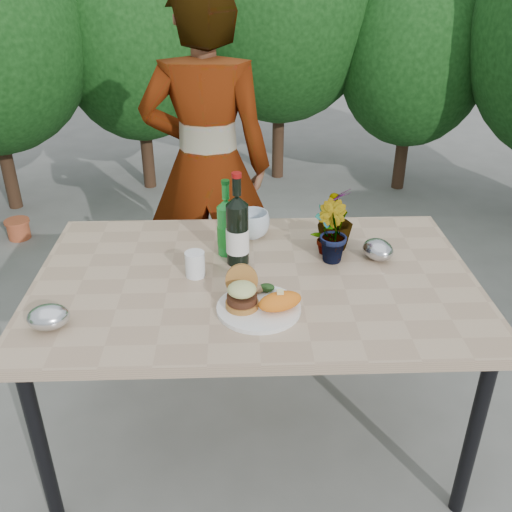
{
  "coord_description": "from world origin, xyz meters",
  "views": [
    {
      "loc": [
        -0.06,
        -1.78,
        1.81
      ],
      "look_at": [
        0.0,
        -0.08,
        0.88
      ],
      "focal_mm": 40.0,
      "sensor_mm": 36.0,
      "label": 1
    }
  ],
  "objects_px": {
    "patio_table": "(255,290)",
    "dinner_plate": "(259,308)",
    "wine_bottle": "(237,231)",
    "person": "(207,167)"
  },
  "relations": [
    {
      "from": "dinner_plate",
      "to": "person",
      "type": "xyz_separation_m",
      "value": [
        -0.21,
        1.08,
        0.1
      ]
    },
    {
      "from": "dinner_plate",
      "to": "wine_bottle",
      "type": "xyz_separation_m",
      "value": [
        -0.07,
        0.33,
        0.13
      ]
    },
    {
      "from": "dinner_plate",
      "to": "person",
      "type": "height_order",
      "value": "person"
    },
    {
      "from": "dinner_plate",
      "to": "wine_bottle",
      "type": "height_order",
      "value": "wine_bottle"
    },
    {
      "from": "patio_table",
      "to": "dinner_plate",
      "type": "bearing_deg",
      "value": -88.85
    },
    {
      "from": "patio_table",
      "to": "wine_bottle",
      "type": "xyz_separation_m",
      "value": [
        -0.06,
        0.11,
        0.19
      ]
    },
    {
      "from": "patio_table",
      "to": "wine_bottle",
      "type": "height_order",
      "value": "wine_bottle"
    },
    {
      "from": "patio_table",
      "to": "person",
      "type": "distance_m",
      "value": 0.9
    },
    {
      "from": "patio_table",
      "to": "wine_bottle",
      "type": "bearing_deg",
      "value": 119.48
    },
    {
      "from": "person",
      "to": "wine_bottle",
      "type": "bearing_deg",
      "value": 103.99
    }
  ]
}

